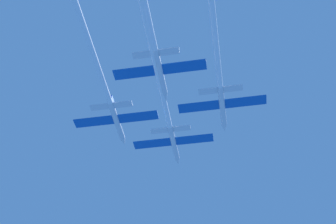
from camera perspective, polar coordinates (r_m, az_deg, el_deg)
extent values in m
cylinder|color=silver|center=(114.47, 0.72, -3.93)|extent=(1.36, 12.34, 1.36)
cone|color=silver|center=(120.24, 1.25, -6.23)|extent=(1.33, 2.72, 1.33)
ellipsoid|color=black|center=(116.89, 0.91, -4.57)|extent=(0.95, 2.47, 0.68)
cube|color=#0F51B2|center=(114.70, -1.99, -4.00)|extent=(9.38, 2.72, 0.30)
cube|color=#0F51B2|center=(113.56, 3.35, -3.45)|extent=(9.38, 2.72, 0.30)
cube|color=#0F51B2|center=(111.92, 0.34, -1.66)|extent=(0.36, 2.22, 1.97)
cube|color=silver|center=(110.96, -1.10, -2.36)|extent=(4.22, 1.63, 0.30)
cube|color=silver|center=(110.34, 1.75, -2.05)|extent=(4.22, 1.63, 0.30)
cylinder|color=white|center=(93.80, -2.03, 8.02)|extent=(1.22, 48.22, 1.22)
cylinder|color=silver|center=(107.74, -6.49, -1.14)|extent=(1.36, 12.34, 1.36)
cone|color=silver|center=(113.11, -5.59, -3.72)|extent=(1.33, 2.72, 1.33)
ellipsoid|color=black|center=(110.03, -6.14, -1.88)|extent=(0.95, 2.47, 0.68)
cube|color=#0F51B2|center=(108.64, -9.31, -1.21)|extent=(9.38, 2.72, 0.30)
cube|color=#0F51B2|center=(106.23, -3.76, -0.61)|extent=(9.38, 2.72, 0.30)
cube|color=#0F51B2|center=(105.53, -7.05, 1.34)|extent=(0.36, 2.22, 1.97)
cube|color=silver|center=(104.87, -8.63, 0.62)|extent=(4.22, 1.63, 0.30)
cube|color=silver|center=(103.58, -5.67, 0.97)|extent=(4.22, 1.63, 0.30)
cylinder|color=white|center=(89.87, -10.95, 11.57)|extent=(1.22, 46.01, 1.22)
cylinder|color=silver|center=(104.80, 6.83, 0.74)|extent=(1.36, 12.34, 1.36)
cone|color=silver|center=(110.27, 7.11, -2.00)|extent=(1.33, 2.72, 1.33)
ellipsoid|color=black|center=(107.15, 6.91, -0.06)|extent=(0.95, 2.47, 0.68)
cube|color=#0F51B2|center=(104.46, 3.88, 0.66)|extent=(9.38, 2.72, 0.30)
cube|color=#0F51B2|center=(104.55, 9.73, 1.30)|extent=(9.38, 2.72, 0.30)
cube|color=#0F51B2|center=(102.57, 6.56, 3.33)|extent=(0.36, 2.22, 1.97)
cube|color=silver|center=(101.20, 5.05, 2.62)|extent=(4.22, 1.63, 0.30)
cube|color=silver|center=(101.25, 8.19, 2.97)|extent=(4.22, 1.63, 0.30)
cylinder|color=silver|center=(97.67, -1.01, 5.07)|extent=(1.36, 12.34, 1.36)
cone|color=silver|center=(102.65, -0.30, 1.91)|extent=(1.33, 2.72, 1.33)
ellipsoid|color=black|center=(99.86, -0.74, 4.11)|extent=(0.95, 2.47, 0.68)
cube|color=#0F51B2|center=(98.07, -4.17, 4.95)|extent=(9.38, 2.72, 0.30)
cube|color=#0F51B2|center=(96.79, 2.08, 5.71)|extent=(9.38, 2.72, 0.30)
cube|color=#0F51B2|center=(95.91, -1.50, 7.93)|extent=(0.36, 2.22, 1.97)
cube|color=silver|center=(94.83, -3.21, 7.21)|extent=(4.22, 1.63, 0.30)
cube|color=silver|center=(94.15, 0.14, 7.64)|extent=(4.22, 1.63, 0.30)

